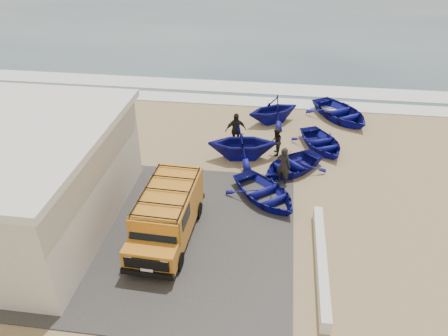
{
  "coord_description": "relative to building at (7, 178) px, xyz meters",
  "views": [
    {
      "loc": [
        3.06,
        -15.21,
        11.69
      ],
      "look_at": [
        0.76,
        1.5,
        1.2
      ],
      "focal_mm": 35.0,
      "sensor_mm": 36.0,
      "label": 1
    }
  ],
  "objects": [
    {
      "name": "boat_mid_right",
      "position": [
        12.97,
        8.15,
        -1.8
      ],
      "size": [
        3.77,
        4.27,
        0.73
      ],
      "primitive_type": "imported",
      "rotation": [
        0.0,
        0.0,
        0.43
      ],
      "color": "navy",
      "rests_on": "ground"
    },
    {
      "name": "surf_wash",
      "position": [
        7.5,
        16.5,
        -2.14
      ],
      "size": [
        180.0,
        2.2,
        0.04
      ],
      "primitive_type": "cube",
      "color": "white",
      "rests_on": "ground"
    },
    {
      "name": "fisherman_front",
      "position": [
        10.95,
        4.46,
        -1.2
      ],
      "size": [
        0.83,
        0.71,
        1.92
      ],
      "primitive_type": "imported",
      "rotation": [
        0.0,
        0.0,
        2.72
      ],
      "color": "black",
      "rests_on": "ground"
    },
    {
      "name": "boat_mid_left",
      "position": [
        8.8,
        6.49,
        -1.23
      ],
      "size": [
        3.94,
        3.53,
        1.87
      ],
      "primitive_type": "imported",
      "rotation": [
        0.0,
        0.0,
        1.71
      ],
      "color": "navy",
      "rests_on": "ground"
    },
    {
      "name": "boat_near_right",
      "position": [
        11.36,
        5.57,
        -1.79
      ],
      "size": [
        4.33,
        4.33,
        0.74
      ],
      "primitive_type": "imported",
      "rotation": [
        0.0,
        0.0,
        -0.78
      ],
      "color": "navy",
      "rests_on": "ground"
    },
    {
      "name": "fisherman_middle",
      "position": [
        10.52,
        7.12,
        -1.41
      ],
      "size": [
        0.59,
        0.75,
        1.51
      ],
      "primitive_type": "imported",
      "rotation": [
        0.0,
        0.0,
        -1.55
      ],
      "color": "black",
      "rests_on": "ground"
    },
    {
      "name": "boat_near_left",
      "position": [
        10.21,
        2.93,
        -1.78
      ],
      "size": [
        4.47,
        4.59,
        0.78
      ],
      "primitive_type": "imported",
      "rotation": [
        0.0,
        0.0,
        0.71
      ],
      "color": "navy",
      "rests_on": "ground"
    },
    {
      "name": "surf_line",
      "position": [
        7.5,
        14.0,
        -2.13
      ],
      "size": [
        180.0,
        1.6,
        0.06
      ],
      "primitive_type": "cube",
      "color": "white",
      "rests_on": "ground"
    },
    {
      "name": "van",
      "position": [
        6.5,
        -0.06,
        -1.02
      ],
      "size": [
        2.16,
        5.02,
        2.12
      ],
      "rotation": [
        0.0,
        0.0,
        -0.04
      ],
      "color": "orange",
      "rests_on": "ground"
    },
    {
      "name": "ground",
      "position": [
        7.5,
        2.0,
        -2.16
      ],
      "size": [
        160.0,
        160.0,
        0.0
      ],
      "primitive_type": "plane",
      "color": "#A0865D"
    },
    {
      "name": "fisherman_back",
      "position": [
        8.31,
        7.73,
        -1.17
      ],
      "size": [
        1.26,
        0.87,
        1.98
      ],
      "primitive_type": "imported",
      "rotation": [
        0.0,
        0.0,
        0.37
      ],
      "color": "black",
      "rests_on": "ground"
    },
    {
      "name": "parapet",
      "position": [
        12.5,
        -1.0,
        -1.89
      ],
      "size": [
        0.35,
        6.0,
        0.55
      ],
      "primitive_type": "cube",
      "color": "silver",
      "rests_on": "ground"
    },
    {
      "name": "boat_far_right",
      "position": [
        14.32,
        12.07,
        -1.71
      ],
      "size": [
        5.05,
        5.38,
        0.91
      ],
      "primitive_type": "imported",
      "rotation": [
        0.0,
        0.0,
        0.6
      ],
      "color": "navy",
      "rests_on": "ground"
    },
    {
      "name": "building",
      "position": [
        0.0,
        0.0,
        0.0
      ],
      "size": [
        8.4,
        9.4,
        4.3
      ],
      "color": "silver",
      "rests_on": "ground"
    },
    {
      "name": "boat_far_left",
      "position": [
        10.21,
        11.05,
        -1.31
      ],
      "size": [
        4.25,
        4.11,
        1.71
      ],
      "primitive_type": "imported",
      "rotation": [
        0.0,
        0.0,
        -1.0
      ],
      "color": "navy",
      "rests_on": "ground"
    },
    {
      "name": "slab",
      "position": [
        5.5,
        -0.0,
        -2.14
      ],
      "size": [
        12.0,
        10.0,
        0.05
      ],
      "primitive_type": "cube",
      "color": "#3E3B39",
      "rests_on": "ground"
    }
  ]
}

